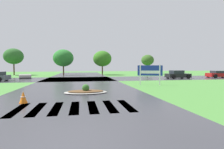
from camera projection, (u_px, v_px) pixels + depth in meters
name	position (u px, v px, depth m)	size (l,w,h in m)	color
ground_plane	(69.00, 148.00, 4.68)	(120.00, 120.00, 0.10)	#478438
asphalt_roadway	(77.00, 91.00, 14.51)	(10.57, 80.00, 0.01)	#35353A
asphalt_cross_road	(79.00, 79.00, 27.87)	(90.00, 9.51, 0.01)	#35353A
crosswalk_stripes	(75.00, 107.00, 8.94)	(5.85, 2.90, 0.01)	white
estate_billboard	(150.00, 72.00, 19.18)	(2.51, 1.06, 2.20)	white
median_island	(86.00, 91.00, 13.68)	(3.31, 1.95, 0.68)	#9E9B93
car_silver_hatch	(219.00, 74.00, 31.15)	(4.32, 2.42, 1.21)	maroon
car_blue_compact	(178.00, 75.00, 29.06)	(3.98, 2.15, 1.33)	black
drainage_pipe_stack	(25.00, 76.00, 28.34)	(1.90, 1.13, 0.74)	#9E9B93
traffic_cone	(23.00, 97.00, 9.95)	(0.43, 0.43, 0.68)	orange
background_treeline	(74.00, 58.00, 39.92)	(34.85, 6.23, 5.90)	#4C3823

